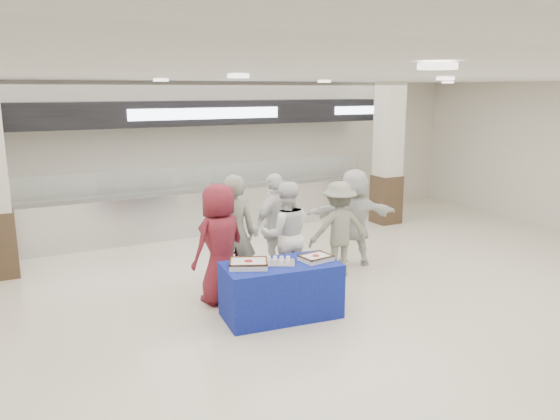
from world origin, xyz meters
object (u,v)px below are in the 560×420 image
sheet_cake_left (249,263)px  display_table (281,290)px  chef_tall (286,235)px  soldier_b (339,229)px  civilian_white (354,217)px  civilian_maroon (220,244)px  soldier_a (234,234)px  chef_short (276,226)px  cupcake_tray (278,261)px  sheet_cake_right (316,257)px

sheet_cake_left → display_table: bearing=-9.6°
display_table → chef_tall: 1.25m
soldier_b → chef_tall: bearing=14.3°
civilian_white → soldier_b: bearing=51.5°
display_table → chef_tall: bearing=65.0°
civilian_maroon → soldier_a: 0.42m
soldier_b → chef_short: bearing=-9.1°
cupcake_tray → civilian_maroon: (-0.49, 0.86, 0.09)m
cupcake_tray → soldier_b: soldier_b is taller
civilian_white → civilian_maroon: bearing=30.8°
civilian_maroon → sheet_cake_right: bearing=119.0°
cupcake_tray → civilian_maroon: bearing=119.8°
sheet_cake_left → soldier_a: soldier_a is taller
chef_short → display_table: bearing=44.3°
cupcake_tray → civilian_maroon: civilian_maroon is taller
cupcake_tray → civilian_maroon: 1.00m
sheet_cake_left → sheet_cake_right: bearing=-10.7°
soldier_a → cupcake_tray: bearing=115.5°
civilian_maroon → civilian_white: civilian_maroon is taller
chef_tall → soldier_b: (1.04, 0.09, -0.05)m
soldier_b → sheet_cake_right: bearing=55.0°
display_table → civilian_maroon: size_ratio=0.89×
display_table → chef_short: (0.66, 1.41, 0.49)m
chef_tall → civilian_maroon: bearing=21.1°
soldier_a → civilian_white: (2.38, 0.26, -0.05)m
sheet_cake_right → soldier_b: (1.16, 1.18, -0.01)m
sheet_cake_right → civilian_white: size_ratio=0.26×
display_table → chef_tall: chef_tall is taller
display_table → soldier_b: bearing=39.7°
civilian_maroon → chef_tall: bearing=168.7°
sheet_cake_right → civilian_maroon: civilian_maroon is taller
sheet_cake_right → civilian_maroon: (-1.01, 0.99, 0.08)m
soldier_b → civilian_white: size_ratio=0.92×
sheet_cake_right → civilian_white: bearing=41.6°
display_table → cupcake_tray: bearing=145.2°
display_table → sheet_cake_right: 0.65m
soldier_a → soldier_b: 1.85m
chef_tall → sheet_cake_left: bearing=56.8°
display_table → civilian_white: (2.18, 1.40, 0.48)m
sheet_cake_right → soldier_a: (-0.68, 1.25, 0.12)m
cupcake_tray → civilian_white: size_ratio=0.32×
cupcake_tray → chef_tall: bearing=56.6°
chef_short → sheet_cake_left: bearing=29.9°
cupcake_tray → chef_short: (0.69, 1.39, 0.08)m
sheet_cake_left → sheet_cake_right: sheet_cake_left is taller
soldier_a → chef_tall: size_ratio=1.09×
civilian_maroon → soldier_a: soldier_a is taller
chef_short → sheet_cake_right: bearing=62.8°
sheet_cake_left → civilian_maroon: (-0.08, 0.81, 0.07)m
display_table → chef_short: 1.63m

